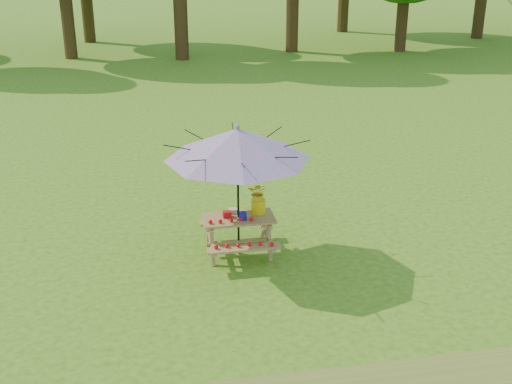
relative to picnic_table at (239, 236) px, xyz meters
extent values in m
plane|color=#386513|center=(3.26, -1.13, -0.33)|extent=(120.00, 120.00, 0.00)
cube|color=olive|center=(0.00, 0.00, 0.32)|extent=(1.20, 0.62, 0.04)
cube|color=olive|center=(0.00, -0.55, 0.03)|extent=(1.20, 0.22, 0.04)
cube|color=olive|center=(0.00, 0.55, 0.03)|extent=(1.20, 0.22, 0.04)
cylinder|color=black|center=(0.00, 0.00, 0.80)|extent=(0.04, 0.04, 2.25)
cone|color=#2189BE|center=(0.00, 0.00, 1.62)|extent=(2.56, 2.56, 0.51)
sphere|color=#2189BE|center=(0.00, 0.00, 1.90)|extent=(0.08, 0.08, 0.08)
cube|color=#B30E14|center=(-0.19, 0.04, 0.39)|extent=(0.14, 0.12, 0.10)
cylinder|color=#1415A4|center=(0.06, -0.11, 0.41)|extent=(0.13, 0.13, 0.13)
cube|color=beige|center=(-0.06, 0.21, 0.38)|extent=(0.13, 0.13, 0.07)
cylinder|color=yellow|center=(0.36, 0.12, 0.46)|extent=(0.24, 0.24, 0.24)
imported|color=yellow|center=(0.36, 0.12, 0.71)|extent=(0.42, 0.39, 0.36)
camera|label=1|loc=(-1.51, -9.68, 4.69)|focal=45.00mm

